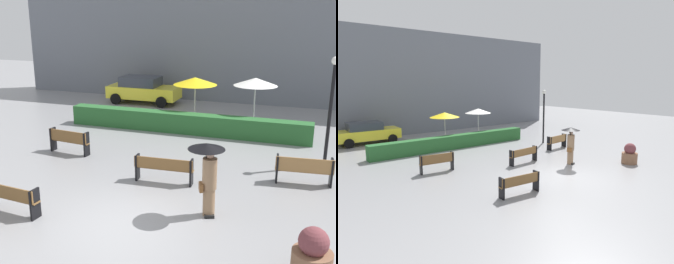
% 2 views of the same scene
% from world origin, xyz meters
% --- Properties ---
extents(ground_plane, '(60.00, 60.00, 0.00)m').
position_xyz_m(ground_plane, '(0.00, 0.00, 0.00)').
color(ground_plane, gray).
extents(bench_far_left, '(1.72, 0.49, 0.91)m').
position_xyz_m(bench_far_left, '(-4.18, 4.22, 0.55)').
color(bench_far_left, brown).
rests_on(bench_far_left, ground).
extents(bench_mid_center, '(1.91, 0.43, 0.85)m').
position_xyz_m(bench_mid_center, '(0.19, 2.73, 0.52)').
color(bench_mid_center, brown).
rests_on(bench_mid_center, ground).
extents(bench_near_left, '(1.79, 0.51, 0.83)m').
position_xyz_m(bench_near_left, '(-2.98, -0.56, 0.49)').
color(bench_near_left, brown).
rests_on(bench_near_left, ground).
extents(bench_far_right, '(1.76, 0.51, 0.90)m').
position_xyz_m(bench_far_right, '(4.36, 4.06, 0.53)').
color(bench_far_right, '#9E7242').
rests_on(bench_far_right, ground).
extents(pedestrian_with_umbrella, '(0.97, 0.97, 2.01)m').
position_xyz_m(pedestrian_with_umbrella, '(2.02, 1.08, 1.30)').
color(pedestrian_with_umbrella, '#8C6B4C').
rests_on(pedestrian_with_umbrella, ground).
extents(planter_pot, '(0.81, 0.81, 1.11)m').
position_xyz_m(planter_pot, '(4.67, -0.83, 0.48)').
color(planter_pot, brown).
rests_on(planter_pot, ground).
extents(lamp_post, '(0.28, 0.28, 3.82)m').
position_xyz_m(lamp_post, '(5.02, 6.00, 2.35)').
color(lamp_post, black).
rests_on(lamp_post, ground).
extents(patio_umbrella_yellow, '(2.06, 2.06, 2.28)m').
position_xyz_m(patio_umbrella_yellow, '(-0.83, 9.91, 2.10)').
color(patio_umbrella_yellow, silver).
rests_on(patio_umbrella_yellow, ground).
extents(patio_umbrella_white, '(1.95, 1.95, 2.40)m').
position_xyz_m(patio_umbrella_white, '(1.97, 9.91, 2.22)').
color(patio_umbrella_white, silver).
rests_on(patio_umbrella_white, ground).
extents(hedge_strip, '(10.97, 0.70, 0.89)m').
position_xyz_m(hedge_strip, '(-0.88, 8.40, 0.44)').
color(hedge_strip, '#28602D').
rests_on(hedge_strip, ground).
extents(building_facade, '(28.00, 1.20, 8.60)m').
position_xyz_m(building_facade, '(0.00, 16.00, 4.30)').
color(building_facade, slate).
rests_on(building_facade, ground).
extents(parked_car, '(4.20, 1.98, 1.57)m').
position_xyz_m(parked_car, '(-5.06, 13.65, 0.82)').
color(parked_car, yellow).
rests_on(parked_car, ground).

